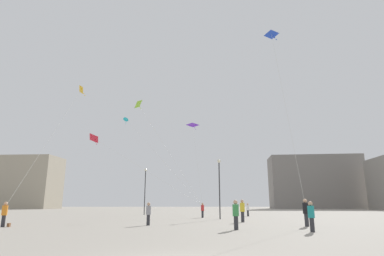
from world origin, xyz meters
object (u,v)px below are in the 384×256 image
Objects in this scene: person_in_black at (306,211)px; kite_cyan_diamond at (128,121)px; kite_amber_delta at (80,93)px; building_left_hall at (21,183)px; person_in_orange at (4,213)px; person_in_grey at (148,213)px; building_centre_hall at (314,182)px; person_in_red at (203,209)px; kite_cobalt_delta at (273,41)px; kite_violet_delta at (193,126)px; lamppost_east at (145,185)px; person_in_green at (236,213)px; lamppost_west at (219,179)px; person_in_white at (248,209)px; kite_crimson_delta at (96,139)px; kite_lime_delta at (139,106)px; person_in_yellow at (242,210)px; handbag_beside_flyer at (9,225)px; person_in_teal at (311,215)px.

person_in_black is 0.14× the size of kite_cyan_diamond.
building_left_hall is (-43.24, 64.91, -4.79)m from kite_amber_delta.
person_in_orange is 9.62m from person_in_grey.
person_in_red is at bearing -118.83° from building_centre_hall.
kite_cobalt_delta is at bearing -130.24° from person_in_grey.
person_in_orange is 25.58m from kite_violet_delta.
kite_violet_delta reaches higher than lamppost_east.
person_in_grey is 0.07× the size of building_left_hall.
building_left_hall is (-54.48, 53.64, -3.96)m from kite_violet_delta.
kite_cobalt_delta reaches higher than person_in_red.
building_centre_hall is at bearing -76.51° from person_in_grey.
lamppost_west is (-0.26, 13.00, 2.97)m from person_in_green.
kite_violet_delta reaches higher than person_in_green.
person_in_grey is 0.25× the size of lamppost_east.
person_in_green is at bearing -88.83° from lamppost_west.
lamppost_west is at bearing 131.41° from person_in_white.
person_in_red is at bearing -0.47° from kite_crimson_delta.
kite_lime_delta is (5.12, 17.31, 13.07)m from person_in_orange.
kite_lime_delta reaches higher than person_in_grey.
kite_violet_delta is 12.03m from lamppost_west.
kite_lime_delta is at bearing 73.24° from person_in_red.
person_in_black is at bearing -54.77° from lamppost_east.
building_centre_hall is at bearing 49.19° from kite_cyan_diamond.
person_in_white is 23.79m from kite_amber_delta.
person_in_green is at bearing -26.26° from person_in_orange.
person_in_black is at bearing -65.77° from kite_violet_delta.
lamppost_east is at bearing 57.50° from person_in_orange.
kite_cobalt_delta reaches higher than lamppost_east.
person_in_yellow reaches higher than person_in_red.
building_centre_hall reaches higher than building_left_hall.
kite_cobalt_delta is 46.59× the size of handbag_beside_flyer.
person_in_black reaches higher than person_in_red.
kite_crimson_delta is (-12.59, 0.10, 8.06)m from person_in_red.
kite_cyan_diamond is at bearing 50.75° from person_in_white.
person_in_red is 0.07× the size of building_left_hall.
kite_cyan_diamond is at bearing -31.06° from person_in_grey.
person_in_grey is 0.87× the size of person_in_black.
kite_cyan_diamond is at bearing 81.96° from kite_crimson_delta.
person_in_red reaches higher than person_in_white.
person_in_green is 0.29× the size of lamppost_west.
handbag_beside_flyer is (-14.71, -11.03, -3.80)m from lamppost_west.
person_in_teal is (6.05, -17.62, 0.02)m from person_in_red.
kite_lime_delta is 22.60m from handbag_beside_flyer.
person_in_yellow is 14.78m from kite_cobalt_delta.
kite_lime_delta is (-11.57, 11.27, 12.95)m from person_in_yellow.
person_in_teal reaches higher than handbag_beside_flyer.
kite_cyan_diamond is (1.34, 9.46, 4.71)m from kite_crimson_delta.
person_in_teal is 0.15× the size of kite_violet_delta.
building_left_hall is at bearing 111.18° from person_in_teal.
handbag_beside_flyer is (-9.08, -1.78, -0.76)m from person_in_grey.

